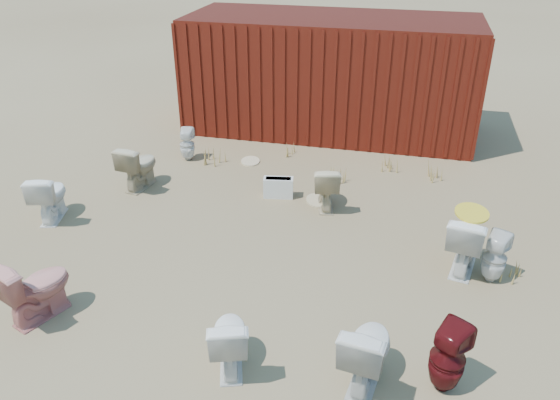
% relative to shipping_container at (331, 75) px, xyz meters
% --- Properties ---
extents(ground, '(100.00, 100.00, 0.00)m').
position_rel_shipping_container_xyz_m(ground, '(0.00, -5.20, -1.20)').
color(ground, brown).
rests_on(ground, ground).
extents(shipping_container, '(6.00, 2.40, 2.40)m').
position_rel_shipping_container_xyz_m(shipping_container, '(0.00, 0.00, 0.00)').
color(shipping_container, '#4E100D').
rests_on(shipping_container, ground).
extents(toilet_front_a, '(0.62, 0.86, 0.79)m').
position_rel_shipping_container_xyz_m(toilet_front_a, '(-3.60, -5.04, -0.81)').
color(toilet_front_a, white).
rests_on(toilet_front_a, ground).
extents(toilet_front_pink, '(0.73, 0.93, 0.84)m').
position_rel_shipping_container_xyz_m(toilet_front_pink, '(-2.34, -7.15, -0.78)').
color(toilet_front_pink, tan).
rests_on(toilet_front_pink, ground).
extents(toilet_front_c, '(0.62, 0.82, 0.74)m').
position_rel_shipping_container_xyz_m(toilet_front_c, '(0.13, -7.40, -0.83)').
color(toilet_front_c, white).
rests_on(toilet_front_c, ground).
extents(toilet_front_maroon, '(0.50, 0.50, 0.79)m').
position_rel_shipping_container_xyz_m(toilet_front_maroon, '(2.35, -7.17, -0.80)').
color(toilet_front_maroon, '#500D10').
rests_on(toilet_front_maroon, ground).
extents(toilet_front_e, '(0.58, 0.87, 0.82)m').
position_rel_shipping_container_xyz_m(toilet_front_e, '(1.55, -7.27, -0.79)').
color(toilet_front_e, silver).
rests_on(toilet_front_e, ground).
extents(toilet_back_a, '(0.33, 0.34, 0.64)m').
position_rel_shipping_container_xyz_m(toilet_back_a, '(-2.38, -2.40, -0.88)').
color(toilet_back_a, white).
rests_on(toilet_back_a, ground).
extents(toilet_back_beige_left, '(0.55, 0.84, 0.81)m').
position_rel_shipping_container_xyz_m(toilet_back_beige_left, '(-2.75, -3.70, -0.80)').
color(toilet_back_beige_left, '#C2B28E').
rests_on(toilet_back_beige_left, ground).
extents(toilet_back_beige_right, '(0.57, 0.81, 0.75)m').
position_rel_shipping_container_xyz_m(toilet_back_beige_right, '(0.53, -3.64, -0.82)').
color(toilet_back_beige_right, beige).
rests_on(toilet_back_beige_right, ground).
extents(toilet_back_yellowlid, '(0.64, 0.92, 0.86)m').
position_rel_shipping_container_xyz_m(toilet_back_yellowlid, '(2.64, -4.93, -0.77)').
color(toilet_back_yellowlid, white).
rests_on(toilet_back_yellowlid, ground).
extents(toilet_back_e, '(0.42, 0.42, 0.70)m').
position_rel_shipping_container_xyz_m(toilet_back_e, '(3.00, -5.12, -0.85)').
color(toilet_back_e, white).
rests_on(toilet_back_e, ground).
extents(yellow_lid, '(0.44, 0.54, 0.02)m').
position_rel_shipping_container_xyz_m(yellow_lid, '(2.64, -4.93, -0.33)').
color(yellow_lid, gold).
rests_on(yellow_lid, toilet_back_yellowlid).
extents(loose_tank, '(0.53, 0.28, 0.35)m').
position_rel_shipping_container_xyz_m(loose_tank, '(-0.30, -3.50, -1.02)').
color(loose_tank, silver).
rests_on(loose_tank, ground).
extents(loose_lid_near, '(0.55, 0.61, 0.02)m').
position_rel_shipping_container_xyz_m(loose_lid_near, '(0.38, -3.49, -1.19)').
color(loose_lid_near, '#BCAF88').
rests_on(loose_lid_near, ground).
extents(loose_lid_far, '(0.46, 0.54, 0.02)m').
position_rel_shipping_container_xyz_m(loose_lid_far, '(-1.17, -2.22, -1.19)').
color(loose_lid_far, beige).
rests_on(loose_lid_far, ground).
extents(weed_clump_a, '(0.36, 0.36, 0.32)m').
position_rel_shipping_container_xyz_m(weed_clump_a, '(-1.81, -2.43, -1.04)').
color(weed_clump_a, olive).
rests_on(weed_clump_a, ground).
extents(weed_clump_b, '(0.32, 0.32, 0.26)m').
position_rel_shipping_container_xyz_m(weed_clump_b, '(0.59, -2.63, -1.07)').
color(weed_clump_b, olive).
rests_on(weed_clump_b, ground).
extents(weed_clump_c, '(0.36, 0.36, 0.34)m').
position_rel_shipping_container_xyz_m(weed_clump_c, '(2.27, -2.17, -1.03)').
color(weed_clump_c, olive).
rests_on(weed_clump_c, ground).
extents(weed_clump_d, '(0.30, 0.30, 0.23)m').
position_rel_shipping_container_xyz_m(weed_clump_d, '(-0.45, -1.70, -1.08)').
color(weed_clump_d, olive).
rests_on(weed_clump_d, ground).
extents(weed_clump_e, '(0.34, 0.34, 0.27)m').
position_rel_shipping_container_xyz_m(weed_clump_e, '(1.47, -1.90, -1.07)').
color(weed_clump_e, olive).
rests_on(weed_clump_e, ground).
extents(weed_clump_f, '(0.28, 0.28, 0.22)m').
position_rel_shipping_container_xyz_m(weed_clump_f, '(3.26, -5.02, -1.09)').
color(weed_clump_f, olive).
rests_on(weed_clump_f, ground).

